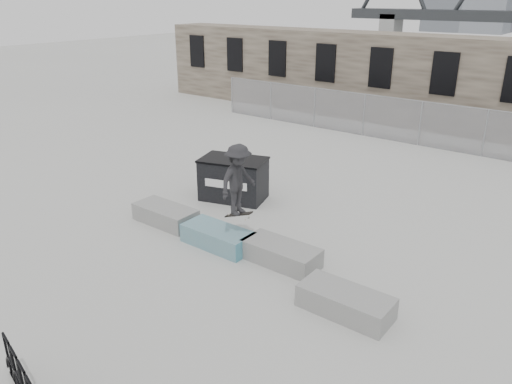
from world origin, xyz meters
TOP-DOWN VIEW (x-y plane):
  - ground at (0.00, 0.00)m, footprint 120.00×120.00m
  - stone_wall at (0.00, 16.24)m, footprint 36.00×2.58m
  - chainlink_fence at (-0.00, 12.50)m, footprint 22.06×0.06m
  - planter_far_left at (-2.92, -0.15)m, footprint 2.00×0.90m
  - planter_center_left at (-0.70, -0.29)m, footprint 2.00×0.90m
  - planter_center_right at (1.19, -0.01)m, footprint 2.00×0.90m
  - planter_offset at (3.51, -0.92)m, footprint 2.00×0.90m
  - dumpster at (-2.53, 2.55)m, footprint 2.41×1.86m
  - skateboarder at (-0.10, -0.11)m, footprint 0.79×1.22m

SIDE VIEW (x-z plane):
  - ground at x=0.00m, z-range 0.00..0.00m
  - planter_far_left at x=-2.92m, z-range 0.02..0.54m
  - planter_center_left at x=-0.70m, z-range 0.02..0.54m
  - planter_center_right at x=1.19m, z-range 0.02..0.54m
  - planter_offset at x=3.51m, z-range 0.02..0.54m
  - dumpster at x=-2.53m, z-range 0.01..1.40m
  - chainlink_fence at x=0.00m, z-range 0.03..2.05m
  - skateboarder at x=-0.10m, z-range 0.98..3.01m
  - stone_wall at x=0.00m, z-range 0.01..4.51m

